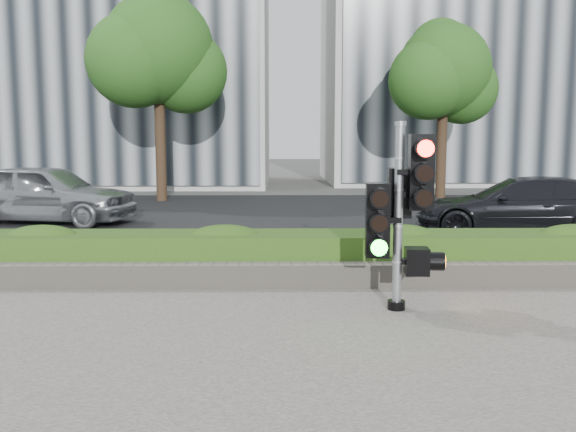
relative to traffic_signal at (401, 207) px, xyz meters
The scene contains 12 objects.
ground 1.89m from the traffic_signal, 147.19° to the right, with size 120.00×120.00×0.00m, color #51514C.
road 9.43m from the traffic_signal, 97.00° to the left, with size 60.00×13.00×0.02m, color black.
curb 2.95m from the traffic_signal, 115.22° to the left, with size 60.00×0.25×0.12m, color gray.
stone_wall 1.98m from the traffic_signal, 134.29° to the left, with size 12.00×0.32×0.34m, color gray.
hedge 2.34m from the traffic_signal, 122.07° to the left, with size 12.00×1.00×0.68m, color #55912C.
building_left 25.23m from the traffic_signal, 114.48° to the left, with size 16.00×9.00×15.00m, color #B7B7B2.
building_right 26.61m from the traffic_signal, 67.88° to the left, with size 18.00×10.00×12.00m, color #B7B7B2.
tree_left 15.40m from the traffic_signal, 112.25° to the left, with size 4.61×4.03×7.34m.
tree_right 15.76m from the traffic_signal, 73.65° to the left, with size 4.10×3.58×6.53m.
traffic_signal is the anchor object (origin of this frame).
car_silver 10.92m from the traffic_signal, 132.86° to the left, with size 1.80×4.47×1.52m, color #9EA1A5.
car_dark 7.00m from the traffic_signal, 56.95° to the left, with size 1.83×4.50×1.31m, color black.
Camera 1 is at (-0.33, -6.69, 2.14)m, focal length 38.00 mm.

